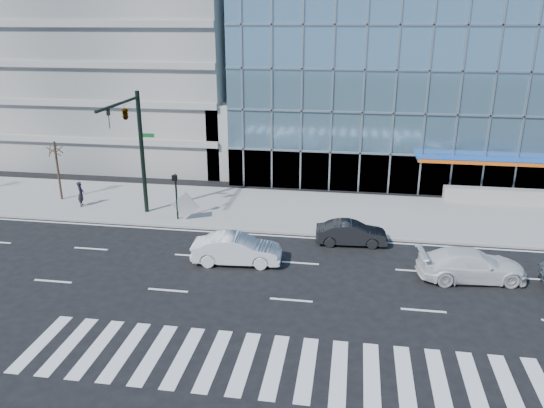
{
  "coord_description": "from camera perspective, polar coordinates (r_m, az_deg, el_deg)",
  "views": [
    {
      "loc": [
        2.51,
        -25.68,
        12.44
      ],
      "look_at": [
        -2.01,
        3.0,
        2.21
      ],
      "focal_mm": 35.0,
      "sensor_mm": 36.0,
      "label": 1
    }
  ],
  "objects": [
    {
      "name": "traffic_signal",
      "position": [
        33.71,
        -14.98,
        8.03
      ],
      "size": [
        1.14,
        5.74,
        8.0
      ],
      "color": "black",
      "rests_on": "sidewalk"
    },
    {
      "name": "theatre_building",
      "position": [
        53.17,
        21.97,
        12.72
      ],
      "size": [
        42.0,
        26.0,
        15.0
      ],
      "primitive_type": "cube",
      "color": "#6D9AB6",
      "rests_on": "ground"
    },
    {
      "name": "parking_garage",
      "position": [
        56.42,
        -15.18,
        16.3
      ],
      "size": [
        24.0,
        24.0,
        20.0
      ],
      "primitive_type": "cube",
      "color": "gray",
      "rests_on": "ground"
    },
    {
      "name": "white_suv",
      "position": [
        28.43,
        20.66,
        -6.16
      ],
      "size": [
        5.56,
        2.83,
        1.55
      ],
      "primitive_type": "imported",
      "rotation": [
        0.0,
        0.0,
        1.7
      ],
      "color": "white",
      "rests_on": "ground"
    },
    {
      "name": "ground",
      "position": [
        28.64,
        3.06,
        -6.36
      ],
      "size": [
        160.0,
        160.0,
        0.0
      ],
      "primitive_type": "plane",
      "color": "black",
      "rests_on": "ground"
    },
    {
      "name": "ramp_block",
      "position": [
        45.49,
        -2.03,
        7.42
      ],
      "size": [
        6.0,
        8.0,
        6.0
      ],
      "primitive_type": "cube",
      "color": "gray",
      "rests_on": "ground"
    },
    {
      "name": "street_tree_near",
      "position": [
        39.96,
        -22.3,
        5.44
      ],
      "size": [
        1.1,
        1.1,
        4.23
      ],
      "color": "#332319",
      "rests_on": "sidewalk"
    },
    {
      "name": "pedestrian",
      "position": [
        38.64,
        -19.87,
        1.03
      ],
      "size": [
        0.59,
        0.73,
        1.74
      ],
      "primitive_type": "imported",
      "rotation": [
        0.0,
        0.0,
        1.89
      ],
      "color": "black",
      "rests_on": "sidewalk"
    },
    {
      "name": "dark_sedan",
      "position": [
        31.0,
        8.53,
        -3.12
      ],
      "size": [
        4.18,
        1.7,
        1.35
      ],
      "primitive_type": "imported",
      "rotation": [
        0.0,
        0.0,
        1.64
      ],
      "color": "black",
      "rests_on": "ground"
    },
    {
      "name": "ped_signal_post",
      "position": [
        34.13,
        -10.31,
        1.53
      ],
      "size": [
        0.3,
        0.33,
        3.0
      ],
      "color": "black",
      "rests_on": "sidewalk"
    },
    {
      "name": "tilted_panel",
      "position": [
        34.35,
        -9.3,
        -0.19
      ],
      "size": [
        1.84,
        0.09,
        1.83
      ],
      "primitive_type": "cube",
      "rotation": [
        0.0,
        0.85,
        0.02
      ],
      "color": "#A5A5A5",
      "rests_on": "sidewalk"
    },
    {
      "name": "white_sedan",
      "position": [
        28.37,
        -3.82,
        -4.9
      ],
      "size": [
        4.85,
        2.0,
        1.56
      ],
      "primitive_type": "imported",
      "rotation": [
        0.0,
        0.0,
        1.64
      ],
      "color": "silver",
      "rests_on": "ground"
    },
    {
      "name": "sidewalk",
      "position": [
        35.96,
        4.41,
        -0.76
      ],
      "size": [
        120.0,
        8.0,
        0.15
      ],
      "primitive_type": "cube",
      "color": "gray",
      "rests_on": "ground"
    }
  ]
}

